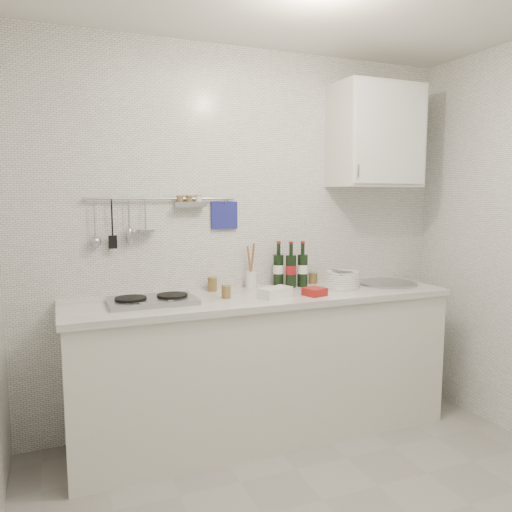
{
  "coord_description": "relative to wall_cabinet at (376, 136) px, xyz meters",
  "views": [
    {
      "loc": [
        -1.21,
        -1.75,
        1.54
      ],
      "look_at": [
        -0.13,
        0.9,
        1.19
      ],
      "focal_mm": 35.0,
      "sensor_mm": 36.0,
      "label": 1
    }
  ],
  "objects": [
    {
      "name": "wall_cabinet",
      "position": [
        0.0,
        0.0,
        0.0
      ],
      "size": [
        0.6,
        0.38,
        0.7
      ],
      "color": "silver",
      "rests_on": "back_wall"
    },
    {
      "name": "counter",
      "position": [
        -0.89,
        -0.12,
        -1.52
      ],
      "size": [
        2.44,
        0.64,
        0.96
      ],
      "color": "silver",
      "rests_on": "floor"
    },
    {
      "name": "plate_stack_sink",
      "position": [
        -0.32,
        -0.1,
        -0.98
      ],
      "size": [
        0.29,
        0.27,
        0.11
      ],
      "rotation": [
        0.0,
        0.0,
        0.23
      ],
      "color": "white",
      "rests_on": "counter"
    },
    {
      "name": "butter_dish",
      "position": [
        -0.87,
        -0.24,
        -1.0
      ],
      "size": [
        0.23,
        0.17,
        0.06
      ],
      "primitive_type": "cube",
      "rotation": [
        0.0,
        0.0,
        0.37
      ],
      "color": "white",
      "rests_on": "counter"
    },
    {
      "name": "wine_bottles",
      "position": [
        -0.62,
        0.05,
        -0.87
      ],
      "size": [
        0.23,
        0.13,
        0.31
      ],
      "rotation": [
        0.0,
        0.0,
        -0.36
      ],
      "color": "black",
      "rests_on": "counter"
    },
    {
      "name": "jar_a",
      "position": [
        -1.17,
        0.1,
        -0.98
      ],
      "size": [
        0.06,
        0.06,
        0.1
      ],
      "rotation": [
        0.0,
        0.0,
        0.29
      ],
      "color": "brown",
      "rests_on": "counter"
    },
    {
      "name": "wall_rail",
      "position": [
        -1.5,
        0.15,
        -0.52
      ],
      "size": [
        0.98,
        0.09,
        0.34
      ],
      "color": "#93969B",
      "rests_on": "back_wall"
    },
    {
      "name": "jar_b",
      "position": [
        -0.42,
        0.11,
        -0.99
      ],
      "size": [
        0.07,
        0.07,
        0.08
      ],
      "rotation": [
        0.0,
        0.0,
        0.07
      ],
      "color": "brown",
      "rests_on": "counter"
    },
    {
      "name": "plate_stack_hob",
      "position": [
        -1.56,
        -0.12,
        -1.02
      ],
      "size": [
        0.32,
        0.31,
        0.03
      ],
      "rotation": [
        0.0,
        0.0,
        0.21
      ],
      "color": "#496EA6",
      "rests_on": "counter"
    },
    {
      "name": "back_wall",
      "position": [
        -0.9,
        0.18,
        -0.7
      ],
      "size": [
        3.0,
        0.02,
        2.5
      ],
      "primitive_type": "cube",
      "color": "silver",
      "rests_on": "floor"
    },
    {
      "name": "jar_d",
      "position": [
        -1.15,
        -0.14,
        -0.99
      ],
      "size": [
        0.06,
        0.06,
        0.09
      ],
      "rotation": [
        0.0,
        0.0,
        0.32
      ],
      "color": "brown",
      "rests_on": "counter"
    },
    {
      "name": "strawberry_punnet",
      "position": [
        -0.62,
        -0.28,
        -1.01
      ],
      "size": [
        0.14,
        0.14,
        0.05
      ],
      "primitive_type": "cube",
      "rotation": [
        0.0,
        0.0,
        0.25
      ],
      "color": "#AA121F",
      "rests_on": "counter"
    },
    {
      "name": "utensil_crock",
      "position": [
        -0.89,
        0.11,
        -0.96
      ],
      "size": [
        0.07,
        0.07,
        0.3
      ],
      "rotation": [
        0.0,
        0.0,
        0.28
      ],
      "color": "white",
      "rests_on": "counter"
    },
    {
      "name": "jar_c",
      "position": [
        -0.35,
        -0.07,
        -0.98
      ],
      "size": [
        0.07,
        0.07,
        0.09
      ],
      "rotation": [
        0.0,
        0.0,
        0.29
      ],
      "color": "brown",
      "rests_on": "counter"
    }
  ]
}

